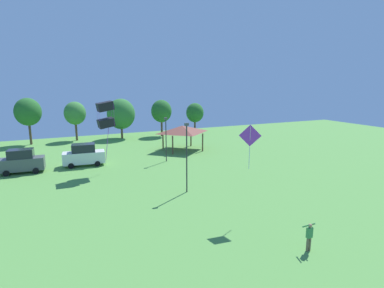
{
  "coord_description": "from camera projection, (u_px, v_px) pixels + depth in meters",
  "views": [
    {
      "loc": [
        -5.53,
        1.73,
        9.66
      ],
      "look_at": [
        0.85,
        15.81,
        6.5
      ],
      "focal_mm": 28.0,
      "sensor_mm": 36.0,
      "label": 1
    }
  ],
  "objects": [
    {
      "name": "treeline_tree_3",
      "position": [
        75.0,
        113.0,
        50.45
      ],
      "size": [
        3.54,
        3.54,
        6.61
      ],
      "color": "brown",
      "rests_on": "ground"
    },
    {
      "name": "treeline_tree_2",
      "position": [
        28.0,
        112.0,
        46.91
      ],
      "size": [
        3.97,
        3.97,
        7.4
      ],
      "color": "brown",
      "rests_on": "ground"
    },
    {
      "name": "park_pavilion",
      "position": [
        182.0,
        129.0,
        43.49
      ],
      "size": [
        5.95,
        5.31,
        3.6
      ],
      "color": "brown",
      "rests_on": "ground"
    },
    {
      "name": "person_standing_near_foreground",
      "position": [
        309.0,
        235.0,
        17.37
      ],
      "size": [
        0.52,
        0.51,
        1.76
      ],
      "rotation": [
        0.0,
        0.0,
        -0.57
      ],
      "color": "brown",
      "rests_on": "ground"
    },
    {
      "name": "light_post_0",
      "position": [
        187.0,
        154.0,
        26.35
      ],
      "size": [
        0.36,
        0.2,
        6.28
      ],
      "color": "#2D2D33",
      "rests_on": "ground"
    },
    {
      "name": "kite_flying_4",
      "position": [
        105.0,
        115.0,
        31.74
      ],
      "size": [
        1.78,
        1.66,
        6.38
      ],
      "color": "black"
    },
    {
      "name": "light_post_1",
      "position": [
        166.0,
        137.0,
        37.04
      ],
      "size": [
        0.36,
        0.2,
        5.52
      ],
      "color": "#2D2D33",
      "rests_on": "ground"
    },
    {
      "name": "parked_car_second_from_left",
      "position": [
        84.0,
        155.0,
        35.45
      ],
      "size": [
        4.84,
        2.32,
        2.64
      ],
      "rotation": [
        0.0,
        0.0,
        -0.09
      ],
      "color": "silver",
      "rests_on": "ground"
    },
    {
      "name": "parked_car_leftmost",
      "position": [
        22.0,
        161.0,
        32.54
      ],
      "size": [
        4.6,
        2.14,
        2.64
      ],
      "rotation": [
        0.0,
        0.0,
        -0.06
      ],
      "color": "#4C5156",
      "rests_on": "ground"
    },
    {
      "name": "treeline_tree_5",
      "position": [
        161.0,
        111.0,
        54.79
      ],
      "size": [
        3.73,
        3.73,
        6.66
      ],
      "color": "brown",
      "rests_on": "ground"
    },
    {
      "name": "treeline_tree_6",
      "position": [
        195.0,
        113.0,
        59.8
      ],
      "size": [
        3.49,
        3.49,
        5.76
      ],
      "color": "brown",
      "rests_on": "ground"
    },
    {
      "name": "kite_flying_1",
      "position": [
        250.0,
        138.0,
        21.0
      ],
      "size": [
        1.32,
        0.9,
        3.16
      ],
      "color": "purple"
    },
    {
      "name": "treeline_tree_4",
      "position": [
        121.0,
        114.0,
        52.5
      ],
      "size": [
        4.85,
        4.85,
        6.99
      ],
      "color": "brown",
      "rests_on": "ground"
    }
  ]
}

